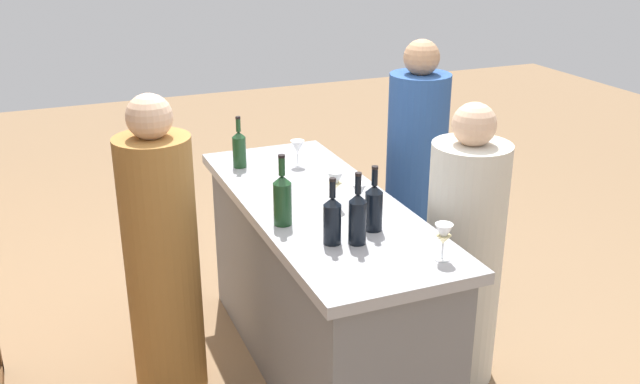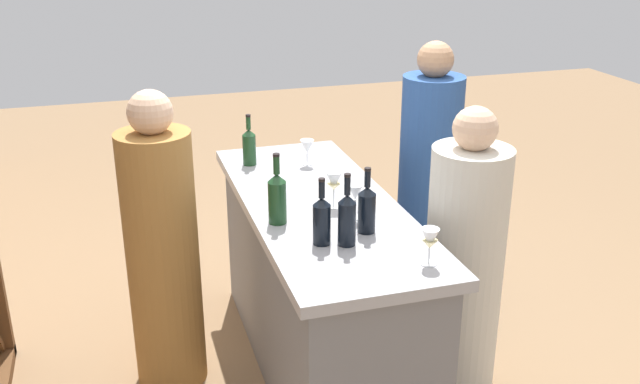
{
  "view_description": "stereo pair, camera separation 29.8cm",
  "coord_description": "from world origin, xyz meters",
  "px_view_note": "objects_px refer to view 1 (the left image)",
  "views": [
    {
      "loc": [
        -2.89,
        1.19,
        2.19
      ],
      "look_at": [
        0.0,
        0.0,
        0.96
      ],
      "focal_mm": 40.31,
      "sensor_mm": 36.0,
      "label": 1
    },
    {
      "loc": [
        -2.99,
        0.91,
        2.19
      ],
      "look_at": [
        0.0,
        0.0,
        0.96
      ],
      "focal_mm": 40.31,
      "sensor_mm": 36.0,
      "label": 2
    }
  ],
  "objects_px": {
    "wine_bottle_center_near_black": "(374,206)",
    "wine_bottle_leftmost_near_black": "(357,217)",
    "wine_glass_near_left": "(443,236)",
    "person_right_guest": "(162,262)",
    "wine_bottle_rightmost_olive_green": "(239,148)",
    "wine_glass_near_right": "(298,148)",
    "person_center_guest": "(415,186)",
    "person_left_guest": "(463,259)",
    "wine_glass_far_left": "(335,182)",
    "wine_bottle_second_left_near_black": "(332,219)",
    "wine_bottle_second_right_olive_green": "(282,198)",
    "wine_glass_near_center": "(359,192)"
  },
  "relations": [
    {
      "from": "wine_glass_near_right",
      "to": "person_center_guest",
      "type": "height_order",
      "value": "person_center_guest"
    },
    {
      "from": "wine_glass_near_right",
      "to": "person_right_guest",
      "type": "height_order",
      "value": "person_right_guest"
    },
    {
      "from": "wine_bottle_leftmost_near_black",
      "to": "person_right_guest",
      "type": "height_order",
      "value": "person_right_guest"
    },
    {
      "from": "wine_bottle_second_left_near_black",
      "to": "wine_bottle_second_right_olive_green",
      "type": "relative_size",
      "value": 0.9
    },
    {
      "from": "wine_glass_near_right",
      "to": "person_center_guest",
      "type": "bearing_deg",
      "value": -96.34
    },
    {
      "from": "wine_bottle_second_left_near_black",
      "to": "wine_glass_far_left",
      "type": "relative_size",
      "value": 1.66
    },
    {
      "from": "wine_glass_near_right",
      "to": "wine_bottle_second_right_olive_green",
      "type": "bearing_deg",
      "value": 154.57
    },
    {
      "from": "wine_glass_far_left",
      "to": "person_left_guest",
      "type": "distance_m",
      "value": 0.73
    },
    {
      "from": "wine_bottle_second_right_olive_green",
      "to": "wine_glass_near_left",
      "type": "xyz_separation_m",
      "value": [
        -0.56,
        -0.47,
        -0.02
      ]
    },
    {
      "from": "person_right_guest",
      "to": "wine_glass_near_right",
      "type": "bearing_deg",
      "value": 18.86
    },
    {
      "from": "wine_bottle_second_left_near_black",
      "to": "person_left_guest",
      "type": "xyz_separation_m",
      "value": [
        0.12,
        -0.73,
        -0.38
      ]
    },
    {
      "from": "wine_glass_near_right",
      "to": "wine_glass_far_left",
      "type": "distance_m",
      "value": 0.61
    },
    {
      "from": "wine_bottle_leftmost_near_black",
      "to": "wine_bottle_second_left_near_black",
      "type": "distance_m",
      "value": 0.1
    },
    {
      "from": "wine_bottle_rightmost_olive_green",
      "to": "person_center_guest",
      "type": "relative_size",
      "value": 0.18
    },
    {
      "from": "wine_bottle_center_near_black",
      "to": "wine_glass_near_center",
      "type": "bearing_deg",
      "value": -0.94
    },
    {
      "from": "wine_bottle_rightmost_olive_green",
      "to": "person_right_guest",
      "type": "bearing_deg",
      "value": 133.17
    },
    {
      "from": "wine_bottle_second_right_olive_green",
      "to": "wine_glass_near_center",
      "type": "bearing_deg",
      "value": -98.6
    },
    {
      "from": "person_left_guest",
      "to": "wine_bottle_rightmost_olive_green",
      "type": "bearing_deg",
      "value": -52.23
    },
    {
      "from": "wine_glass_near_right",
      "to": "wine_bottle_leftmost_near_black",
      "type": "bearing_deg",
      "value": 173.32
    },
    {
      "from": "wine_glass_near_left",
      "to": "wine_glass_near_right",
      "type": "height_order",
      "value": "wine_glass_near_left"
    },
    {
      "from": "wine_bottle_second_right_olive_green",
      "to": "person_right_guest",
      "type": "distance_m",
      "value": 0.67
    },
    {
      "from": "wine_glass_far_left",
      "to": "person_left_guest",
      "type": "height_order",
      "value": "person_left_guest"
    },
    {
      "from": "person_left_guest",
      "to": "person_center_guest",
      "type": "xyz_separation_m",
      "value": [
        0.77,
        -0.17,
        0.08
      ]
    },
    {
      "from": "wine_bottle_center_near_black",
      "to": "wine_glass_far_left",
      "type": "relative_size",
      "value": 1.68
    },
    {
      "from": "wine_bottle_rightmost_olive_green",
      "to": "person_center_guest",
      "type": "height_order",
      "value": "person_center_guest"
    },
    {
      "from": "person_left_guest",
      "to": "person_right_guest",
      "type": "height_order",
      "value": "person_right_guest"
    },
    {
      "from": "wine_bottle_second_left_near_black",
      "to": "wine_glass_near_center",
      "type": "height_order",
      "value": "wine_bottle_second_left_near_black"
    },
    {
      "from": "wine_bottle_leftmost_near_black",
      "to": "person_right_guest",
      "type": "distance_m",
      "value": 0.99
    },
    {
      "from": "wine_bottle_second_left_near_black",
      "to": "wine_glass_near_left",
      "type": "bearing_deg",
      "value": -130.97
    },
    {
      "from": "wine_bottle_second_left_near_black",
      "to": "wine_bottle_center_near_black",
      "type": "distance_m",
      "value": 0.22
    },
    {
      "from": "person_center_guest",
      "to": "wine_glass_near_right",
      "type": "bearing_deg",
      "value": -22.8
    },
    {
      "from": "wine_bottle_center_near_black",
      "to": "wine_glass_near_left",
      "type": "bearing_deg",
      "value": -160.25
    },
    {
      "from": "wine_glass_far_left",
      "to": "person_right_guest",
      "type": "height_order",
      "value": "person_right_guest"
    },
    {
      "from": "wine_bottle_center_near_black",
      "to": "person_right_guest",
      "type": "xyz_separation_m",
      "value": [
        0.5,
        0.83,
        -0.34
      ]
    },
    {
      "from": "wine_bottle_rightmost_olive_green",
      "to": "person_left_guest",
      "type": "height_order",
      "value": "person_left_guest"
    },
    {
      "from": "wine_bottle_rightmost_olive_green",
      "to": "person_right_guest",
      "type": "distance_m",
      "value": 0.8
    },
    {
      "from": "person_right_guest",
      "to": "wine_bottle_second_right_olive_green",
      "type": "bearing_deg",
      "value": -38.92
    },
    {
      "from": "person_right_guest",
      "to": "wine_glass_near_left",
      "type": "bearing_deg",
      "value": -49.24
    },
    {
      "from": "wine_bottle_center_near_black",
      "to": "wine_glass_near_left",
      "type": "distance_m",
      "value": 0.38
    },
    {
      "from": "person_center_guest",
      "to": "wine_bottle_leftmost_near_black",
      "type": "bearing_deg",
      "value": 32.54
    },
    {
      "from": "wine_bottle_second_right_olive_green",
      "to": "person_center_guest",
      "type": "bearing_deg",
      "value": -58.43
    },
    {
      "from": "wine_glass_far_left",
      "to": "wine_bottle_center_near_black",
      "type": "bearing_deg",
      "value": -170.76
    },
    {
      "from": "wine_bottle_second_left_near_black",
      "to": "wine_glass_near_center",
      "type": "distance_m",
      "value": 0.3
    },
    {
      "from": "wine_bottle_leftmost_near_black",
      "to": "wine_glass_far_left",
      "type": "relative_size",
      "value": 1.79
    },
    {
      "from": "wine_glass_near_center",
      "to": "wine_glass_near_right",
      "type": "xyz_separation_m",
      "value": [
        0.76,
        0.01,
        -0.02
      ]
    },
    {
      "from": "wine_bottle_leftmost_near_black",
      "to": "wine_bottle_second_left_near_black",
      "type": "bearing_deg",
      "value": 68.04
    },
    {
      "from": "wine_bottle_second_left_near_black",
      "to": "wine_glass_near_left",
      "type": "relative_size",
      "value": 1.91
    },
    {
      "from": "wine_bottle_center_near_black",
      "to": "wine_bottle_leftmost_near_black",
      "type": "bearing_deg",
      "value": 127.86
    },
    {
      "from": "wine_glass_far_left",
      "to": "person_right_guest",
      "type": "xyz_separation_m",
      "value": [
        0.2,
        0.78,
        -0.35
      ]
    },
    {
      "from": "wine_bottle_rightmost_olive_green",
      "to": "wine_glass_far_left",
      "type": "bearing_deg",
      "value": -160.33
    }
  ]
}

